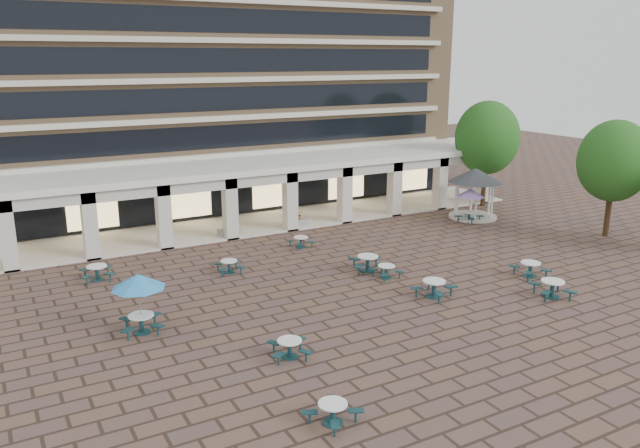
# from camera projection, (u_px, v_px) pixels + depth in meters

# --- Properties ---
(ground) EXTENTS (120.00, 120.00, 0.00)m
(ground) POSITION_uv_depth(u_px,v_px,m) (365.00, 295.00, 30.30)
(ground) COLOR brown
(ground) RESTS_ON ground
(apartment_building) EXTENTS (40.00, 15.50, 25.20)m
(apartment_building) POSITION_uv_depth(u_px,v_px,m) (190.00, 38.00, 48.56)
(apartment_building) COLOR #A07F5A
(apartment_building) RESTS_ON ground
(retail_arcade) EXTENTS (42.00, 6.60, 4.40)m
(retail_arcade) POSITION_uv_depth(u_px,v_px,m) (246.00, 183.00, 42.03)
(retail_arcade) COLOR white
(retail_arcade) RESTS_ON ground
(picnic_table_1) EXTENTS (1.90, 1.90, 0.71)m
(picnic_table_1) POSITION_uv_depth(u_px,v_px,m) (333.00, 411.00, 19.63)
(picnic_table_1) COLOR #164143
(picnic_table_1) RESTS_ON ground
(picnic_table_2) EXTENTS (2.28, 2.28, 0.83)m
(picnic_table_2) POSITION_uv_depth(u_px,v_px,m) (552.00, 287.00, 29.98)
(picnic_table_2) COLOR #164143
(picnic_table_2) RESTS_ON ground
(picnic_table_3) EXTENTS (1.92, 1.92, 0.78)m
(picnic_table_3) POSITION_uv_depth(u_px,v_px,m) (530.00, 268.00, 32.81)
(picnic_table_3) COLOR #164143
(picnic_table_3) RESTS_ON ground
(picnic_table_4) EXTENTS (2.24, 2.24, 2.58)m
(picnic_table_4) POSITION_uv_depth(u_px,v_px,m) (138.00, 284.00, 25.65)
(picnic_table_4) COLOR #164143
(picnic_table_4) RESTS_ON ground
(picnic_table_5) EXTENTS (1.89, 1.89, 0.72)m
(picnic_table_5) POSITION_uv_depth(u_px,v_px,m) (290.00, 347.00, 23.96)
(picnic_table_5) COLOR #164143
(picnic_table_5) RESTS_ON ground
(picnic_table_7) EXTENTS (1.56, 1.56, 0.68)m
(picnic_table_7) POSITION_uv_depth(u_px,v_px,m) (386.00, 270.00, 32.63)
(picnic_table_7) COLOR #164143
(picnic_table_7) RESTS_ON ground
(picnic_table_8) EXTENTS (1.85, 1.85, 0.78)m
(picnic_table_8) POSITION_uv_depth(u_px,v_px,m) (97.00, 272.00, 32.27)
(picnic_table_8) COLOR #164143
(picnic_table_8) RESTS_ON ground
(picnic_table_9) EXTENTS (1.56, 1.56, 0.66)m
(picnic_table_9) POSITION_uv_depth(u_px,v_px,m) (301.00, 241.00, 37.84)
(picnic_table_9) COLOR #164143
(picnic_table_9) RESTS_ON ground
(picnic_table_10) EXTENTS (2.27, 2.27, 0.83)m
(picnic_table_10) POSITION_uv_depth(u_px,v_px,m) (434.00, 287.00, 30.00)
(picnic_table_10) COLOR #164143
(picnic_table_10) RESTS_ON ground
(picnic_table_11) EXTENTS (2.04, 2.04, 2.36)m
(picnic_table_11) POSITION_uv_depth(u_px,v_px,m) (470.00, 194.00, 43.25)
(picnic_table_11) COLOR #164143
(picnic_table_11) RESTS_ON ground
(picnic_table_12) EXTENTS (1.65, 1.65, 0.68)m
(picnic_table_12) POSITION_uv_depth(u_px,v_px,m) (229.00, 265.00, 33.41)
(picnic_table_12) COLOR #164143
(picnic_table_12) RESTS_ON ground
(picnic_table_13) EXTENTS (2.29, 2.29, 0.85)m
(picnic_table_13) POSITION_uv_depth(u_px,v_px,m) (368.00, 262.00, 33.66)
(picnic_table_13) COLOR #164143
(picnic_table_13) RESTS_ON ground
(gazebo) EXTENTS (3.83, 3.83, 3.56)m
(gazebo) POSITION_uv_depth(u_px,v_px,m) (475.00, 181.00, 44.28)
(gazebo) COLOR beige
(gazebo) RESTS_ON ground
(tree_east_a) EXTENTS (4.49, 4.49, 7.49)m
(tree_east_a) POSITION_uv_depth(u_px,v_px,m) (614.00, 161.00, 39.10)
(tree_east_a) COLOR #3E2919
(tree_east_a) RESTS_ON ground
(tree_east_c) EXTENTS (4.85, 4.85, 8.08)m
(tree_east_c) POSITION_uv_depth(u_px,v_px,m) (487.00, 138.00, 47.20)
(tree_east_c) COLOR #3E2919
(tree_east_c) RESTS_ON ground
(planter_left) EXTENTS (1.50, 0.70, 1.17)m
(planter_left) POSITION_uv_depth(u_px,v_px,m) (229.00, 230.00, 40.14)
(planter_left) COLOR #999994
(planter_left) RESTS_ON ground
(planter_right) EXTENTS (1.50, 0.68, 1.26)m
(planter_right) POSITION_uv_depth(u_px,v_px,m) (299.00, 219.00, 42.47)
(planter_right) COLOR #999994
(planter_right) RESTS_ON ground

